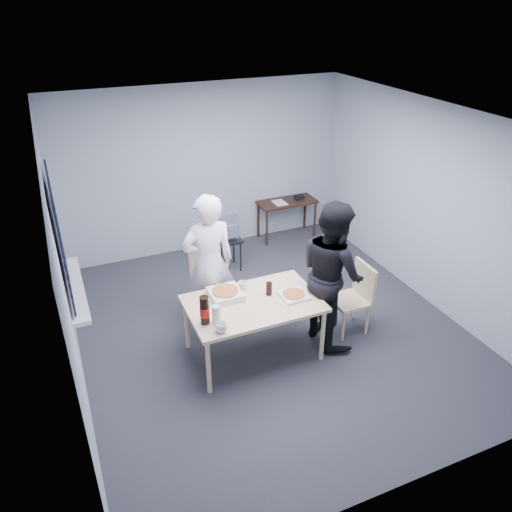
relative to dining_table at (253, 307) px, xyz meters
name	(u,v)px	position (x,y,z in m)	size (l,w,h in m)	color
room	(62,244)	(-1.82, 0.77, 0.79)	(5.00, 5.00, 5.00)	#2B2B2F
dining_table	(253,307)	(0.00, 0.00, 0.00)	(1.47, 0.93, 0.71)	beige
chair_far	(208,278)	(-0.20, 1.01, -0.14)	(0.42, 0.42, 0.89)	beige
chair_right	(356,293)	(1.34, -0.04, -0.14)	(0.42, 0.42, 0.89)	beige
person_white	(209,264)	(-0.27, 0.72, 0.23)	(0.65, 0.42, 1.77)	white
person_black	(332,273)	(0.96, -0.04, 0.23)	(0.86, 0.47, 1.77)	black
side_table	(287,205)	(1.73, 2.65, -0.08)	(0.97, 0.43, 0.65)	#331F14
stool	(228,245)	(0.43, 1.99, -0.25)	(0.37, 0.37, 0.51)	black
backpack	(228,226)	(0.43, 1.98, 0.06)	(0.29, 0.22, 0.41)	slate
pizza_box_a	(225,294)	(-0.25, 0.22, 0.10)	(0.35, 0.35, 0.09)	white
pizza_box_b	(294,295)	(0.46, -0.07, 0.08)	(0.30, 0.30, 0.04)	white
mug_a	(221,328)	(-0.51, -0.36, 0.11)	(0.12, 0.12, 0.10)	white
mug_b	(243,285)	(-0.01, 0.30, 0.11)	(0.10, 0.10, 0.09)	white
cola_glass	(269,289)	(0.22, 0.07, 0.14)	(0.07, 0.07, 0.15)	black
soda_bottle	(205,311)	(-0.61, -0.16, 0.21)	(0.10, 0.10, 0.32)	black
plastic_cups	(216,314)	(-0.50, -0.20, 0.16)	(0.09, 0.09, 0.20)	silver
rubber_band	(290,312)	(0.29, -0.33, 0.06)	(0.05, 0.05, 0.00)	red
papers	(280,203)	(1.58, 2.62, 0.00)	(0.20, 0.27, 0.00)	white
black_box	(299,197)	(1.95, 2.65, 0.03)	(0.15, 0.11, 0.06)	black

